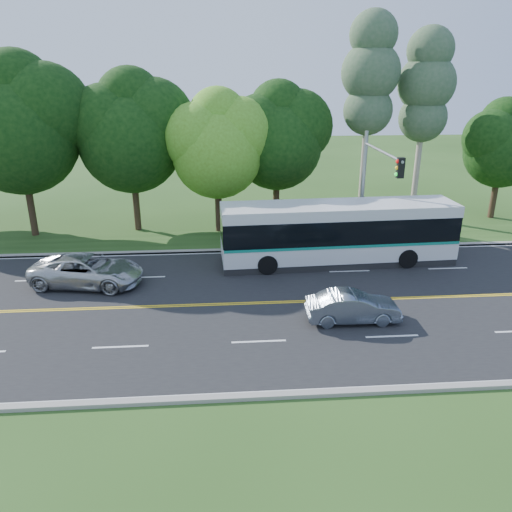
{
  "coord_description": "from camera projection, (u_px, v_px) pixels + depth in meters",
  "views": [
    {
      "loc": [
        -1.94,
        -21.01,
        10.38
      ],
      "look_at": [
        -0.2,
        2.0,
        1.62
      ],
      "focal_mm": 35.0,
      "sensor_mm": 36.0,
      "label": 1
    }
  ],
  "objects": [
    {
      "name": "ground",
      "position": [
        263.0,
        303.0,
        23.41
      ],
      "size": [
        120.0,
        120.0,
        0.0
      ],
      "primitive_type": "plane",
      "color": "#264717",
      "rests_on": "ground"
    },
    {
      "name": "curb_north",
      "position": [
        253.0,
        250.0,
        30.05
      ],
      "size": [
        60.0,
        0.3,
        0.15
      ],
      "primitive_type": "cube",
      "color": "gray",
      "rests_on": "ground"
    },
    {
      "name": "transit_bus",
      "position": [
        338.0,
        234.0,
        27.71
      ],
      "size": [
        13.04,
        3.36,
        3.39
      ],
      "rotation": [
        0.0,
        0.0,
        0.04
      ],
      "color": "silver",
      "rests_on": "road"
    },
    {
      "name": "suv",
      "position": [
        87.0,
        270.0,
        25.09
      ],
      "size": [
        5.9,
        3.47,
        1.54
      ],
      "primitive_type": "imported",
      "rotation": [
        0.0,
        0.0,
        1.4
      ],
      "color": "#B3B5B7",
      "rests_on": "road"
    },
    {
      "name": "sedan",
      "position": [
        353.0,
        307.0,
        21.51
      ],
      "size": [
        4.04,
        1.44,
        1.33
      ],
      "primitive_type": "imported",
      "rotation": [
        0.0,
        0.0,
        1.56
      ],
      "color": "slate",
      "rests_on": "road"
    },
    {
      "name": "lane_markings",
      "position": [
        261.0,
        303.0,
        23.39
      ],
      "size": [
        57.6,
        13.82,
        0.0
      ],
      "color": "gold",
      "rests_on": "road"
    },
    {
      "name": "tree_row",
      "position": [
        167.0,
        128.0,
        31.96
      ],
      "size": [
        44.7,
        9.1,
        13.84
      ],
      "color": "#302415",
      "rests_on": "ground"
    },
    {
      "name": "road",
      "position": [
        263.0,
        303.0,
        23.4
      ],
      "size": [
        60.0,
        14.0,
        0.02
      ],
      "primitive_type": "cube",
      "color": "black",
      "rests_on": "ground"
    },
    {
      "name": "curb_south",
      "position": [
        282.0,
        395.0,
        16.71
      ],
      "size": [
        60.0,
        0.3,
        0.15
      ],
      "primitive_type": "cube",
      "color": "gray",
      "rests_on": "ground"
    },
    {
      "name": "grass_verge",
      "position": [
        251.0,
        240.0,
        31.78
      ],
      "size": [
        60.0,
        4.0,
        0.1
      ],
      "primitive_type": "cube",
      "color": "#264717",
      "rests_on": "ground"
    },
    {
      "name": "traffic_signal",
      "position": [
        373.0,
        179.0,
        27.25
      ],
      "size": [
        0.42,
        6.1,
        7.0
      ],
      "color": "#92949A",
      "rests_on": "ground"
    },
    {
      "name": "bougainvillea_hedge",
      "position": [
        366.0,
        232.0,
        31.26
      ],
      "size": [
        9.5,
        2.25,
        1.5
      ],
      "color": "maroon",
      "rests_on": "ground"
    }
  ]
}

